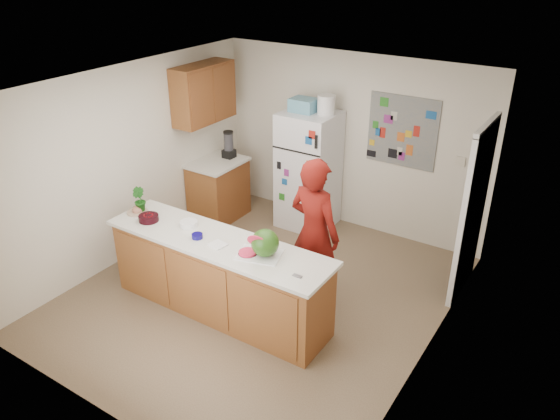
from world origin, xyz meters
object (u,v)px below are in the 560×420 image
Objects in this scene: refrigerator at (308,171)px; cherry_bowl at (149,218)px; person at (314,233)px; watermelon at (265,243)px.

cherry_bowl is (-0.69, -2.45, 0.11)m from refrigerator.
person is at bearing -57.81° from refrigerator.
watermelon is (-0.15, -0.74, 0.19)m from person.
watermelon reaches higher than cherry_bowl.
person is (1.02, -1.63, 0.04)m from refrigerator.
refrigerator is 2.53m from watermelon.
watermelon is 1.56m from cherry_bowl.
watermelon is at bearing 87.24° from person.
person reaches higher than refrigerator.
cherry_bowl is at bearing -105.67° from refrigerator.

